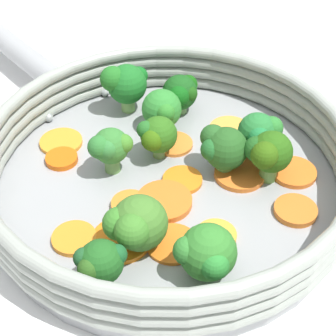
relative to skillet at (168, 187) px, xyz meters
The scene contains 31 objects.
ground_plane 0.01m from the skillet, ahead, with size 4.00×4.00×0.00m, color white.
skillet is the anchor object (origin of this frame).
skillet_rim_wall 0.03m from the skillet, ahead, with size 0.32×0.32×0.05m.
skillet_handle 0.26m from the skillet, 133.50° to the right, with size 0.03×0.03×0.21m, color #999B9E.
skillet_rivet_left 0.15m from the skillet, 146.97° to the right, with size 0.01×0.01×0.01m, color #919797.
skillet_rivet_right 0.15m from the skillet, 120.03° to the right, with size 0.01×0.01×0.01m, color #939B9A.
carrot_slice_0 0.05m from the skillet, behind, with size 0.04×0.04×0.00m, color orange.
carrot_slice_1 0.07m from the skillet, 102.09° to the left, with size 0.05×0.05×0.00m, color orange.
carrot_slice_2 0.10m from the skillet, 98.85° to the right, with size 0.03×0.03×0.01m, color #E85C10.
carrot_slice_3 0.10m from the skillet, 40.49° to the right, with size 0.04×0.04×0.00m, color orange.
carrot_slice_4 0.08m from the skillet, 36.48° to the left, with size 0.03×0.03×0.00m, color #F99C30.
carrot_slice_5 0.02m from the skillet, 91.74° to the left, with size 0.04×0.04×0.00m, color orange.
carrot_slice_6 0.08m from the skillet, 21.14° to the right, with size 0.05×0.05×0.00m, color orange.
carrot_slice_7 0.11m from the skillet, 76.01° to the left, with size 0.04×0.04×0.01m, color orange.
carrot_slice_8 0.05m from the skillet, 37.73° to the right, with size 0.03×0.03×0.01m, color orange.
carrot_slice_9 0.09m from the skillet, 145.65° to the left, with size 0.04×0.04×0.01m, color #F09B3C.
carrot_slice_10 0.03m from the skillet, ahead, with size 0.05×0.05×0.01m, color orange.
carrot_slice_11 0.11m from the skillet, 100.73° to the left, with size 0.04×0.04×0.00m, color orange.
carrot_slice_12 0.08m from the skillet, ahead, with size 0.04×0.04×0.00m, color orange.
carrot_slice_13 0.12m from the skillet, 110.65° to the right, with size 0.04×0.04×0.00m, color orange.
broccoli_floret_0 0.09m from the skillet, 97.60° to the left, with size 0.04×0.04×0.05m.
broccoli_floret_1 0.05m from the skillet, 156.26° to the right, with size 0.04×0.04×0.04m.
broccoli_floret_2 0.06m from the skillet, 112.27° to the left, with size 0.04×0.04×0.05m.
broccoli_floret_3 0.10m from the skillet, 120.22° to the left, with size 0.04×0.04×0.04m.
broccoli_floret_4 0.06m from the skillet, 96.83° to the right, with size 0.04×0.04×0.04m.
broccoli_floret_5 0.11m from the skillet, 21.24° to the left, with size 0.05×0.05×0.05m.
broccoli_floret_6 0.13m from the skillet, 16.42° to the right, with size 0.04×0.04×0.04m.
broccoli_floret_7 0.11m from the skillet, behind, with size 0.04×0.04×0.04m.
broccoli_floret_8 0.12m from the skillet, 152.08° to the right, with size 0.04×0.05×0.05m.
broccoli_floret_9 0.08m from the skillet, 169.78° to the right, with size 0.04×0.04×0.04m.
broccoli_floret_10 0.09m from the skillet, 11.09° to the right, with size 0.05×0.05×0.05m.
Camera 1 is at (0.36, 0.04, 0.36)m, focal length 60.00 mm.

